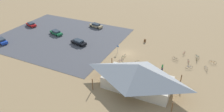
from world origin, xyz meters
The scene contains 22 objects.
ground centered at (0.00, 0.00, 0.00)m, with size 160.00×160.00×0.00m, color #9E7F56.
parking_lot_asphalt centered at (22.52, -0.79, 0.03)m, with size 37.14×31.18×0.05m, color #4C4C51.
bike_pavilion centered at (-7.36, 12.49, 3.14)m, with size 16.19×9.45×5.58m.
trash_bin centered at (-2.27, -8.80, 0.45)m, with size 0.60×0.60×0.90m, color brown.
lot_sign centered at (2.34, 0.55, 1.41)m, with size 0.56×0.08×2.20m.
bicycle_red_lone_east centered at (-15.55, -2.07, 0.39)m, with size 0.64×1.69×0.83m.
bicycle_blue_lone_west centered at (-16.07, 0.51, 0.38)m, with size 1.56×0.76×0.84m.
bicycle_black_yard_center centered at (-12.39, -1.99, 0.39)m, with size 1.59×0.80×0.85m.
bicycle_yellow_yard_right centered at (-17.33, -3.59, 0.40)m, with size 0.52×1.67×0.89m.
bicycle_silver_front_row centered at (-4.12, 3.71, 0.39)m, with size 0.74×1.56×0.88m.
bicycle_purple_yard_left centered at (-0.30, 4.80, 0.37)m, with size 0.92×1.58×0.86m.
bicycle_orange_back_row centered at (-20.97, -4.25, 0.39)m, with size 1.74×0.48×0.90m.
bicycle_green_near_porch centered at (-0.24, 2.43, 0.39)m, with size 0.61×1.73×0.82m.
bicycle_white_near_sign centered at (-19.70, -0.65, 0.40)m, with size 0.83×1.63×0.89m.
bicycle_teal_edge_north centered at (-17.25, -5.47, 0.40)m, with size 1.26×1.28×0.90m.
bicycle_red_mid_cluster centered at (-13.90, -6.02, 0.37)m, with size 0.58×1.61×0.86m.
car_black_front_row centered at (14.50, 0.94, 0.75)m, with size 5.08×2.92×1.40m.
car_red_far_end centered at (37.33, -4.00, 0.70)m, with size 4.59×3.11×1.29m.
car_tan_end_stall centered at (16.40, -12.69, 0.73)m, with size 4.99×2.69×1.37m.
car_green_back_corner centered at (24.87, -1.94, 0.73)m, with size 4.95×3.17×1.36m.
car_blue_second_row centered at (35.42, 9.83, 0.74)m, with size 4.97×3.07×1.39m.
visitor_crossing_yard centered at (-10.52, 4.09, 0.96)m, with size 0.39×0.36×1.82m.
Camera 1 is at (-17.39, 45.55, 26.92)m, focal length 33.40 mm.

